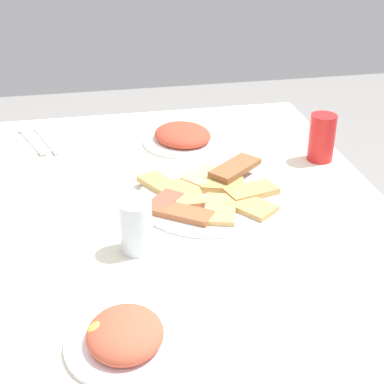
{
  "coord_description": "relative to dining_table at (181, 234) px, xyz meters",
  "views": [
    {
      "loc": [
        -1.1,
        0.19,
        1.38
      ],
      "look_at": [
        0.0,
        -0.03,
        0.76
      ],
      "focal_mm": 54.11,
      "sensor_mm": 36.0,
      "label": 1
    }
  ],
  "objects": [
    {
      "name": "fork",
      "position": [
        0.42,
        0.3,
        0.08
      ],
      "size": [
        0.19,
        0.07,
        0.0
      ],
      "primitive_type": "cube",
      "rotation": [
        0.0,
        0.0,
        0.31
      ],
      "color": "silver",
      "rests_on": "paper_napkin"
    },
    {
      "name": "soda_can",
      "position": [
        0.17,
        -0.39,
        0.13
      ],
      "size": [
        0.09,
        0.09,
        0.12
      ],
      "primitive_type": "cylinder",
      "rotation": [
        0.0,
        0.0,
        4.11
      ],
      "color": "red",
      "rests_on": "dining_table"
    },
    {
      "name": "dining_table",
      "position": [
        0.0,
        0.0,
        0.0
      ],
      "size": [
        1.18,
        0.93,
        0.73
      ],
      "color": "silver",
      "rests_on": "ground_plane"
    },
    {
      "name": "salad_plate_rice",
      "position": [
        -0.41,
        0.16,
        0.09
      ],
      "size": [
        0.19,
        0.19,
        0.05
      ],
      "color": "white",
      "rests_on": "dining_table"
    },
    {
      "name": "spoon",
      "position": [
        0.42,
        0.34,
        0.08
      ],
      "size": [
        0.19,
        0.09,
        0.0
      ],
      "primitive_type": "cube",
      "rotation": [
        0.0,
        0.0,
        0.35
      ],
      "color": "silver",
      "rests_on": "paper_napkin"
    },
    {
      "name": "salad_plate_greens",
      "position": [
        0.34,
        -0.06,
        0.09
      ],
      "size": [
        0.22,
        0.22,
        0.05
      ],
      "color": "white",
      "rests_on": "dining_table"
    },
    {
      "name": "pide_platter",
      "position": [
        0.01,
        -0.07,
        0.09
      ],
      "size": [
        0.32,
        0.32,
        0.04
      ],
      "color": "white",
      "rests_on": "dining_table"
    },
    {
      "name": "drinking_glass",
      "position": [
        -0.15,
        0.11,
        0.13
      ],
      "size": [
        0.06,
        0.06,
        0.11
      ],
      "primitive_type": "cylinder",
      "color": "silver",
      "rests_on": "dining_table"
    },
    {
      "name": "paper_napkin",
      "position": [
        0.42,
        0.32,
        0.07
      ],
      "size": [
        0.16,
        0.16,
        0.0
      ],
      "primitive_type": "cube",
      "rotation": [
        0.0,
        0.0,
        0.12
      ],
      "color": "white",
      "rests_on": "dining_table"
    }
  ]
}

